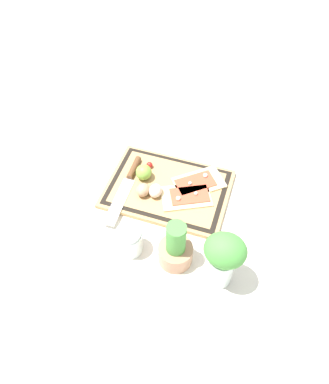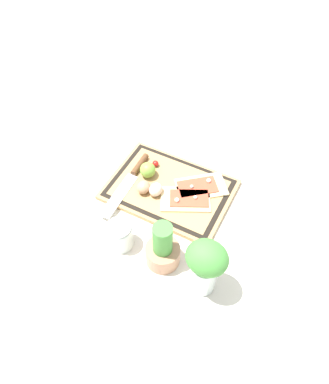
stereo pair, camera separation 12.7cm
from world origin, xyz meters
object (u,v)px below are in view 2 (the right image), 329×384
Objects in this scene: cherry_tomato_red at (155,164)px; herb_glass at (206,265)px; pizza_slice_near at (200,187)px; pizza_slice_far at (186,199)px; knife at (133,174)px; egg_brown at (144,187)px; herb_pot at (163,250)px; sauce_jar at (120,236)px; lime at (148,170)px; egg_pink at (156,190)px.

herb_glass reaches higher than cherry_tomato_red.
pizza_slice_near is 0.07m from pizza_slice_far.
knife is 0.08m from egg_brown.
herb_pot reaches higher than pizza_slice_far.
cherry_tomato_red is 0.24× the size of sauce_jar.
lime is (0.02, -0.07, 0.01)m from egg_brown.
herb_pot is 0.16m from herb_glass.
cherry_tomato_red is at bearing -80.40° from egg_brown.
herb_pot is at bearing 91.62° from pizza_slice_near.
pizza_slice_far is at bearing -55.39° from herb_glass.
pizza_slice_near and cherry_tomato_red have the same top height.
herb_pot reaches higher than knife.
egg_brown is 0.21m from sauce_jar.
pizza_slice_far is at bearing 73.51° from pizza_slice_near.
herb_pot is 0.15m from sauce_jar.
cherry_tomato_red is (0.17, -0.09, 0.01)m from pizza_slice_far.
egg_pink is at bearing 36.86° from pizza_slice_near.
egg_brown is at bearing -47.94° from herb_pot.
egg_pink is 0.37m from herb_glass.
herb_glass is (-0.34, 0.34, 0.10)m from cherry_tomato_red.
egg_brown is 0.93× the size of lime.
herb_glass is (-0.29, 0.01, 0.09)m from sauce_jar.
pizza_slice_far is 3.77× the size of egg_pink.
egg_brown is at bearing 31.87° from pizza_slice_near.
lime is (0.19, 0.03, 0.02)m from pizza_slice_near.
knife is at bearing 59.05° from cherry_tomato_red.
herb_pot is (-0.03, 0.23, 0.04)m from pizza_slice_far.
herb_glass is at bearing 146.21° from knife.
knife is 0.09m from cherry_tomato_red.
knife is at bearing -68.06° from sauce_jar.
lime reaches higher than cherry_tomato_red.
pizza_slice_far is at bearing 177.17° from knife.
lime reaches higher than egg_pink.
lime is at bearing -43.30° from egg_pink.
cherry_tomato_red is at bearing -61.24° from egg_pink.
herb_pot reaches higher than sauce_jar.
lime is at bearing -12.48° from pizza_slice_far.
egg_brown is (-0.07, 0.04, 0.01)m from knife.
egg_pink reaches higher than pizza_slice_near.
egg_pink is 0.21m from sauce_jar.
herb_pot is at bearing 121.72° from cherry_tomato_red.
pizza_slice_near is 0.34m from sauce_jar.
egg_brown is 0.29× the size of herb_pot.
egg_pink is at bearing -166.86° from egg_brown.
herb_pot is at bearing -176.35° from sauce_jar.
egg_pink is at bearing 136.70° from lime.
egg_pink reaches higher than cherry_tomato_red.
lime is at bearing 87.67° from cherry_tomato_red.
sauce_jar is (0.15, 0.01, -0.02)m from herb_pot.
egg_pink is 0.24× the size of herb_glass.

